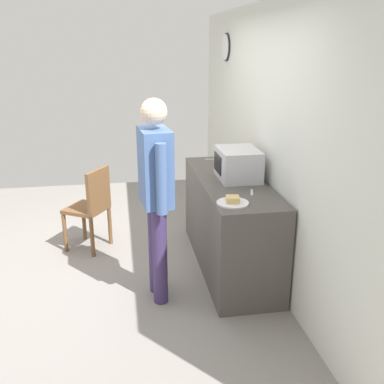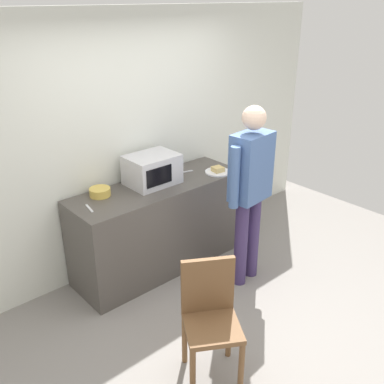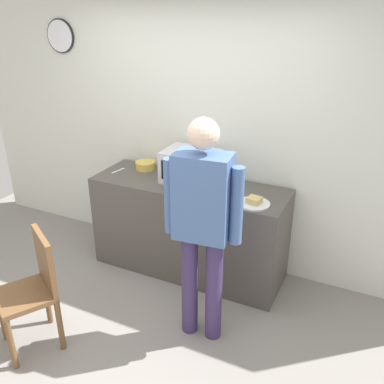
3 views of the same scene
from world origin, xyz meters
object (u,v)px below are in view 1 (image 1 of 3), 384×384
Objects in this scene: salad_bowl at (232,161)px; fork_utensil at (252,192)px; sandwich_plate at (233,202)px; microwave at (238,164)px; spoon_utensil at (213,159)px; wooden_chair at (92,205)px; person_standing at (156,187)px.

fork_utensil is at bearing -4.21° from salad_bowl.
sandwich_plate reaches higher than fork_utensil.
spoon_utensil is (-0.77, -0.09, -0.15)m from microwave.
salad_bowl is 0.21× the size of wooden_chair.
spoon_utensil is at bearing 97.06° from wooden_chair.
person_standing is 1.38m from wooden_chair.
salad_bowl is 0.11× the size of person_standing.
microwave is at bearing 67.97° from wooden_chair.
fork_utensil is 0.09× the size of person_standing.
person_standing reaches higher than microwave.
wooden_chair is (-1.11, -0.63, -0.54)m from person_standing.
salad_bowl is 1.63m from wooden_chair.
spoon_utensil is (-1.47, 0.14, -0.01)m from sandwich_plate.
microwave is 1.70m from wooden_chair.
microwave reaches higher than sandwich_plate.
person_standing is at bearing -59.31° from microwave.
microwave reaches higher than salad_bowl.
person_standing reaches higher than salad_bowl.
salad_bowl reaches higher than wooden_chair.
spoon_utensil reaches higher than wooden_chair.
microwave is at bearing 6.62° from spoon_utensil.
microwave is 0.53× the size of wooden_chair.
spoon_utensil is at bearing -140.86° from salad_bowl.
microwave is 0.28× the size of person_standing.
sandwich_plate is at bearing -18.17° from microwave.
salad_bowl is at bearing 39.14° from spoon_utensil.
sandwich_plate is 1.86m from wooden_chair.
person_standing is at bearing -41.56° from salad_bowl.
microwave is 1.83× the size of sandwich_plate.
person_standing is at bearing -30.87° from spoon_utensil.
microwave reaches higher than wooden_chair.
salad_bowl is 1.18× the size of fork_utensil.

